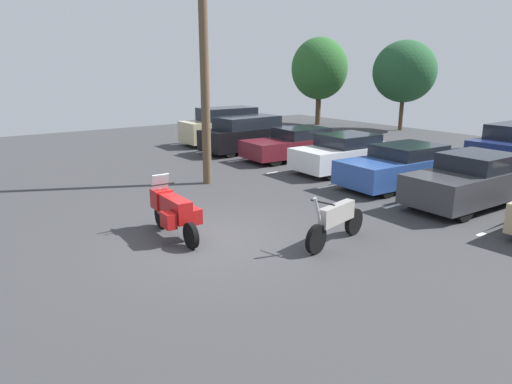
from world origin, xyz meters
name	(u,v)px	position (x,y,z in m)	size (l,w,h in m)	color
ground	(210,242)	(0.00, 0.00, -0.05)	(44.00, 44.00, 0.10)	#38383A
motorcycle_touring	(173,210)	(-0.73, -0.58, 0.67)	(2.30, 0.90, 1.43)	black
motorcycle_second	(336,221)	(1.93, 2.25, 0.55)	(0.75, 2.26, 1.31)	black
parking_stripes	(365,179)	(-2.07, 7.85, 0.00)	(22.86, 4.80, 0.01)	silver
car_champagne	(225,126)	(-12.11, 8.06, 0.95)	(1.94, 4.61, 1.93)	#C1B289
car_black	(246,134)	(-9.40, 7.58, 0.86)	(2.04, 4.57, 1.71)	black
car_maroon	(295,144)	(-6.57, 8.27, 0.68)	(2.11, 4.71, 1.39)	maroon
car_white	(346,153)	(-3.45, 8.22, 0.72)	(2.04, 4.38, 1.47)	white
car_blue	(402,166)	(-0.69, 8.11, 0.69)	(2.15, 4.77, 1.41)	#2D519E
car_charcoal	(472,181)	(2.04, 7.75, 0.75)	(1.94, 4.47, 1.55)	#38383D
utility_pole	(204,51)	(-4.92, 2.80, 4.51)	(1.69, 0.85, 8.78)	brown
tree_far_right	(404,72)	(-10.15, 20.41, 3.73)	(3.99, 3.99, 5.68)	#4C3823
tree_center_right	(319,69)	(-15.63, 18.18, 3.91)	(3.93, 3.93, 6.05)	#4C3823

